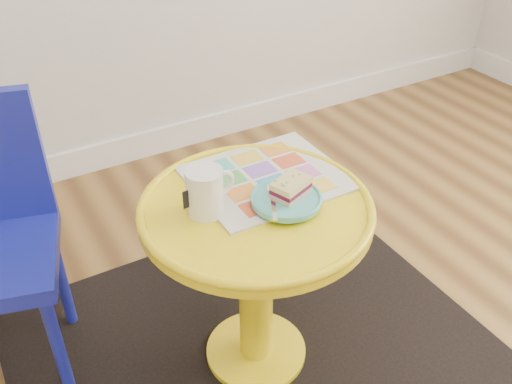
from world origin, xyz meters
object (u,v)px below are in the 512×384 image
newspaper (267,177)px  side_table (256,254)px  mug (206,190)px  plate (286,200)px

newspaper → side_table: bearing=-133.0°
mug → side_table: bearing=-25.0°
side_table → mug: size_ratio=4.50×
side_table → plate: bearing=-30.8°
side_table → mug: (-0.11, 0.04, 0.21)m
mug → plate: bearing=-29.6°
side_table → plate: plate is taller
newspaper → plate: size_ratio=2.25×
side_table → mug: 0.24m
plate → newspaper: bearing=79.9°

